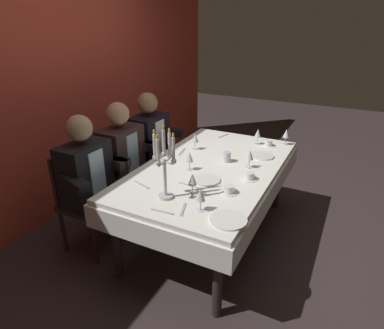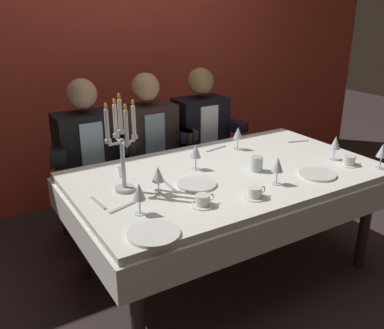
{
  "view_description": "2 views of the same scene",
  "coord_description": "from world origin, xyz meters",
  "px_view_note": "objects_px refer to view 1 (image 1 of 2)",
  "views": [
    {
      "loc": [
        -2.45,
        -1.06,
        1.93
      ],
      "look_at": [
        -0.19,
        0.09,
        0.81
      ],
      "focal_mm": 31.07,
      "sensor_mm": 36.0,
      "label": 1
    },
    {
      "loc": [
        -1.45,
        -1.96,
        1.72
      ],
      "look_at": [
        -0.19,
        0.12,
        0.78
      ],
      "focal_mm": 39.53,
      "sensor_mm": 36.0,
      "label": 2
    }
  ],
  "objects_px": {
    "wine_glass_6": "(286,134)",
    "coffee_cup_1": "(250,176)",
    "water_tumbler_0": "(227,157)",
    "seated_diner_0": "(85,173)",
    "seated_diner_1": "(121,154)",
    "dinner_plate_1": "(262,156)",
    "coffee_cup_0": "(229,190)",
    "wine_glass_4": "(195,138)",
    "wine_glass_1": "(250,155)",
    "wine_glass_2": "(258,134)",
    "wine_glass_5": "(192,180)",
    "wine_glass_0": "(201,195)",
    "dining_table": "(211,178)",
    "seated_diner_2": "(149,139)",
    "candelabra": "(165,165)",
    "dinner_plate_2": "(228,220)",
    "wine_glass_3": "(189,157)",
    "dinner_plate_0": "(206,180)",
    "coffee_cup_2": "(268,143)"
  },
  "relations": [
    {
      "from": "wine_glass_6",
      "to": "coffee_cup_1",
      "type": "xyz_separation_m",
      "value": [
        -0.94,
        0.07,
        -0.09
      ]
    },
    {
      "from": "water_tumbler_0",
      "to": "seated_diner_0",
      "type": "relative_size",
      "value": 0.07
    },
    {
      "from": "seated_diner_0",
      "to": "seated_diner_1",
      "type": "height_order",
      "value": "same"
    },
    {
      "from": "dinner_plate_1",
      "to": "wine_glass_6",
      "type": "bearing_deg",
      "value": -16.3
    },
    {
      "from": "coffee_cup_0",
      "to": "seated_diner_0",
      "type": "distance_m",
      "value": 1.23
    },
    {
      "from": "wine_glass_4",
      "to": "wine_glass_1",
      "type": "bearing_deg",
      "value": -106.67
    },
    {
      "from": "wine_glass_2",
      "to": "water_tumbler_0",
      "type": "relative_size",
      "value": 1.77
    },
    {
      "from": "wine_glass_1",
      "to": "wine_glass_5",
      "type": "xyz_separation_m",
      "value": [
        -0.64,
        0.22,
        0.0
      ]
    },
    {
      "from": "wine_glass_0",
      "to": "dining_table",
      "type": "bearing_deg",
      "value": 18.42
    },
    {
      "from": "wine_glass_0",
      "to": "seated_diner_2",
      "type": "relative_size",
      "value": 0.13
    },
    {
      "from": "wine_glass_2",
      "to": "wine_glass_0",
      "type": "bearing_deg",
      "value": -178.54
    },
    {
      "from": "candelabra",
      "to": "dinner_plate_2",
      "type": "relative_size",
      "value": 2.23
    },
    {
      "from": "wine_glass_1",
      "to": "water_tumbler_0",
      "type": "relative_size",
      "value": 1.77
    },
    {
      "from": "wine_glass_0",
      "to": "water_tumbler_0",
      "type": "xyz_separation_m",
      "value": [
        0.86,
        0.15,
        -0.07
      ]
    },
    {
      "from": "wine_glass_0",
      "to": "coffee_cup_0",
      "type": "distance_m",
      "value": 0.34
    },
    {
      "from": "dining_table",
      "to": "water_tumbler_0",
      "type": "relative_size",
      "value": 20.96
    },
    {
      "from": "candelabra",
      "to": "coffee_cup_0",
      "type": "xyz_separation_m",
      "value": [
        0.27,
        -0.39,
        -0.23
      ]
    },
    {
      "from": "dinner_plate_2",
      "to": "coffee_cup_1",
      "type": "distance_m",
      "value": 0.64
    },
    {
      "from": "wine_glass_1",
      "to": "wine_glass_3",
      "type": "relative_size",
      "value": 1.0
    },
    {
      "from": "dinner_plate_0",
      "to": "wine_glass_5",
      "type": "bearing_deg",
      "value": -179.77
    },
    {
      "from": "wine_glass_2",
      "to": "wine_glass_4",
      "type": "height_order",
      "value": "same"
    },
    {
      "from": "wine_glass_2",
      "to": "water_tumbler_0",
      "type": "bearing_deg",
      "value": 168.72
    },
    {
      "from": "wine_glass_6",
      "to": "dinner_plate_1",
      "type": "bearing_deg",
      "value": 163.7
    },
    {
      "from": "wine_glass_2",
      "to": "wine_glass_1",
      "type": "bearing_deg",
      "value": -169.81
    },
    {
      "from": "wine_glass_6",
      "to": "seated_diner_1",
      "type": "height_order",
      "value": "seated_diner_1"
    },
    {
      "from": "coffee_cup_1",
      "to": "seated_diner_1",
      "type": "height_order",
      "value": "seated_diner_1"
    },
    {
      "from": "wine_glass_5",
      "to": "wine_glass_2",
      "type": "bearing_deg",
      "value": -5.3
    },
    {
      "from": "dinner_plate_2",
      "to": "wine_glass_0",
      "type": "height_order",
      "value": "wine_glass_0"
    },
    {
      "from": "dinner_plate_2",
      "to": "coffee_cup_2",
      "type": "relative_size",
      "value": 1.85
    },
    {
      "from": "wine_glass_5",
      "to": "seated_diner_1",
      "type": "xyz_separation_m",
      "value": [
        0.39,
        0.97,
        -0.12
      ]
    },
    {
      "from": "wine_glass_6",
      "to": "coffee_cup_2",
      "type": "distance_m",
      "value": 0.2
    },
    {
      "from": "wine_glass_0",
      "to": "water_tumbler_0",
      "type": "bearing_deg",
      "value": 9.83
    },
    {
      "from": "wine_glass_2",
      "to": "wine_glass_3",
      "type": "relative_size",
      "value": 1.0
    },
    {
      "from": "dinner_plate_2",
      "to": "seated_diner_0",
      "type": "height_order",
      "value": "seated_diner_0"
    },
    {
      "from": "wine_glass_3",
      "to": "dining_table",
      "type": "bearing_deg",
      "value": -40.79
    },
    {
      "from": "coffee_cup_0",
      "to": "coffee_cup_1",
      "type": "bearing_deg",
      "value": -12.41
    },
    {
      "from": "wine_glass_5",
      "to": "seated_diner_2",
      "type": "bearing_deg",
      "value": 47.88
    },
    {
      "from": "wine_glass_1",
      "to": "coffee_cup_1",
      "type": "distance_m",
      "value": 0.25
    },
    {
      "from": "candelabra",
      "to": "wine_glass_2",
      "type": "relative_size",
      "value": 3.32
    },
    {
      "from": "coffee_cup_1",
      "to": "coffee_cup_0",
      "type": "bearing_deg",
      "value": 167.59
    },
    {
      "from": "wine_glass_2",
      "to": "coffee_cup_1",
      "type": "distance_m",
      "value": 0.84
    },
    {
      "from": "dinner_plate_0",
      "to": "water_tumbler_0",
      "type": "height_order",
      "value": "water_tumbler_0"
    },
    {
      "from": "wine_glass_6",
      "to": "seated_diner_0",
      "type": "xyz_separation_m",
      "value": [
        -1.45,
        1.34,
        -0.12
      ]
    },
    {
      "from": "water_tumbler_0",
      "to": "coffee_cup_2",
      "type": "xyz_separation_m",
      "value": [
        0.57,
        -0.23,
        -0.02
      ]
    },
    {
      "from": "dinner_plate_0",
      "to": "wine_glass_0",
      "type": "bearing_deg",
      "value": -160.26
    },
    {
      "from": "dinner_plate_2",
      "to": "wine_glass_1",
      "type": "bearing_deg",
      "value": 9.55
    },
    {
      "from": "wine_glass_2",
      "to": "seated_diner_2",
      "type": "bearing_deg",
      "value": 108.68
    },
    {
      "from": "wine_glass_4",
      "to": "wine_glass_5",
      "type": "relative_size",
      "value": 1.0
    },
    {
      "from": "dinner_plate_2",
      "to": "wine_glass_6",
      "type": "height_order",
      "value": "wine_glass_6"
    },
    {
      "from": "dinner_plate_1",
      "to": "coffee_cup_1",
      "type": "height_order",
      "value": "coffee_cup_1"
    }
  ]
}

